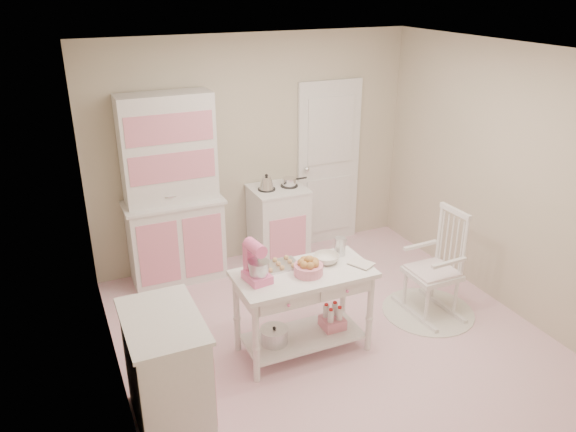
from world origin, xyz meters
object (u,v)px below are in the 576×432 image
(hutch, at_px, (172,191))
(bread_basket, at_px, (308,269))
(work_table, at_px, (303,312))
(stand_mixer, at_px, (257,263))
(rocking_chair, at_px, (433,264))
(base_cabinet, at_px, (167,372))
(stove, at_px, (278,224))

(hutch, relative_size, bread_basket, 8.32)
(work_table, distance_m, stand_mixer, 0.71)
(rocking_chair, height_order, stand_mixer, stand_mixer)
(rocking_chair, height_order, bread_basket, rocking_chair)
(work_table, xyz_separation_m, stand_mixer, (-0.42, 0.02, 0.57))
(work_table, relative_size, bread_basket, 4.80)
(base_cabinet, height_order, bread_basket, base_cabinet)
(base_cabinet, bearing_deg, work_table, 17.31)
(rocking_chair, xyz_separation_m, stand_mixer, (-1.85, -0.02, 0.42))
(base_cabinet, relative_size, work_table, 0.77)
(hutch, bearing_deg, stand_mixer, -80.75)
(hutch, distance_m, work_table, 2.01)
(hutch, xyz_separation_m, stand_mixer, (0.29, -1.75, -0.07))
(hutch, bearing_deg, base_cabinet, -105.30)
(hutch, height_order, bread_basket, hutch)
(work_table, bearing_deg, base_cabinet, -162.69)
(hutch, bearing_deg, stove, -2.39)
(stove, distance_m, rocking_chair, 1.92)
(hutch, height_order, rocking_chair, hutch)
(rocking_chair, bearing_deg, hutch, 138.60)
(stand_mixer, bearing_deg, bread_basket, -17.66)
(hutch, distance_m, bread_basket, 1.97)
(base_cabinet, bearing_deg, hutch, 74.70)
(hutch, height_order, stand_mixer, hutch)
(base_cabinet, xyz_separation_m, rocking_chair, (2.73, 0.45, 0.09))
(rocking_chair, bearing_deg, bread_basket, -178.54)
(base_cabinet, xyz_separation_m, bread_basket, (1.32, 0.36, 0.39))
(stove, relative_size, base_cabinet, 1.00)
(hutch, bearing_deg, work_table, -68.31)
(stove, height_order, rocking_chair, rocking_chair)
(bread_basket, bearing_deg, stand_mixer, 170.96)
(stove, bearing_deg, hutch, 177.61)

